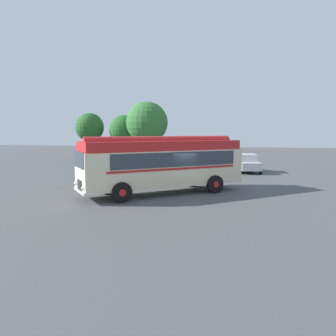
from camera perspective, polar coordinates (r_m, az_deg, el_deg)
The scene contains 8 objects.
ground_plane at distance 20.10m, azimuth 1.46°, elevation -4.42°, with size 120.00×120.00×0.00m, color #474749.
vintage_bus at distance 19.75m, azimuth -0.88°, elevation 0.95°, with size 9.41×8.20×3.49m.
car_near_left at distance 32.29m, azimuth 3.32°, elevation 1.20°, with size 1.97×4.20×1.66m.
car_mid_left at distance 31.50m, azimuth 8.83°, elevation 1.00°, with size 2.08×4.26×1.66m.
car_mid_right at distance 31.24m, azimuth 13.70°, elevation 0.85°, with size 2.41×4.40×1.66m.
tree_far_left at distance 40.96m, azimuth -13.60°, elevation 6.99°, with size 3.43×3.43×5.98m.
tree_left_of_centre at distance 39.30m, azimuth -7.65°, elevation 6.65°, with size 3.53×3.53×5.71m.
tree_centre at distance 37.18m, azimuth -3.72°, elevation 7.75°, with size 4.70×4.70×7.10m.
Camera 1 is at (3.37, -19.45, 3.78)m, focal length 35.00 mm.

